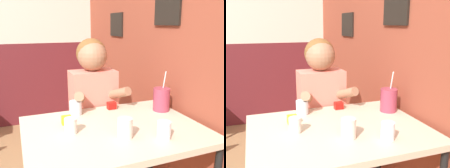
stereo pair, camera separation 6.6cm
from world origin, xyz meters
TOP-DOWN VIEW (x-y plane):
  - brick_wall_right at (1.41, 1.26)m, footprint 0.08×4.52m
  - main_table at (0.84, 0.32)m, footprint 1.01×0.77m
  - person_seated at (0.88, 0.83)m, footprint 0.42×0.42m
  - cocktail_pitcher at (1.26, 0.48)m, footprint 0.11×0.11m
  - glass_near_pitcher at (1.03, 0.09)m, footprint 0.07×0.07m
  - glass_center at (0.59, 0.34)m, footprint 0.07×0.07m
  - glass_far_side at (0.84, 0.18)m, footprint 0.08×0.08m
  - glass_by_brick at (0.69, 0.61)m, footprint 0.08×0.08m
  - condiment_ketchup at (0.95, 0.63)m, footprint 0.06×0.04m
  - condiment_mustard at (0.60, 0.48)m, footprint 0.06×0.04m

SIDE VIEW (x-z plane):
  - person_seated at x=0.88m, z-range 0.05..1.30m
  - main_table at x=0.84m, z-range 0.31..1.07m
  - condiment_ketchup at x=0.95m, z-range 0.76..0.81m
  - condiment_mustard at x=0.60m, z-range 0.76..0.81m
  - glass_center at x=0.59m, z-range 0.76..0.85m
  - glass_by_brick at x=0.69m, z-range 0.76..0.86m
  - glass_near_pitcher at x=1.03m, z-range 0.76..0.86m
  - glass_far_side at x=0.84m, z-range 0.76..0.87m
  - cocktail_pitcher at x=1.26m, z-range 0.70..0.98m
  - brick_wall_right at x=1.41m, z-range 0.00..2.70m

